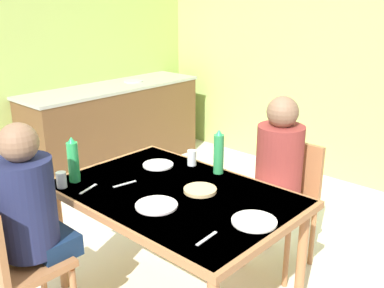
% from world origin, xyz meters
% --- Properties ---
extents(ground_plane, '(6.02, 6.02, 0.00)m').
position_xyz_m(ground_plane, '(0.00, 0.00, 0.00)').
color(ground_plane, silver).
extents(wall_back, '(4.51, 0.10, 2.79)m').
position_xyz_m(wall_back, '(0.00, 2.32, 1.40)').
color(wall_back, '#A6C662').
rests_on(wall_back, ground_plane).
extents(wall_left, '(0.10, 3.48, 2.79)m').
position_xyz_m(wall_left, '(-2.15, 0.58, 1.40)').
color(wall_left, '#AAC261').
rests_on(wall_left, ground_plane).
extents(kitchen_counter, '(0.61, 2.01, 0.91)m').
position_xyz_m(kitchen_counter, '(-1.82, 0.97, 0.45)').
color(kitchen_counter, brown).
rests_on(kitchen_counter, ground_plane).
extents(dining_table, '(1.39, 0.93, 0.74)m').
position_xyz_m(dining_table, '(0.27, -0.21, 0.67)').
color(dining_table, '#A56C41').
rests_on(dining_table, ground_plane).
extents(chair_near_diner, '(0.40, 0.40, 0.87)m').
position_xyz_m(chair_near_diner, '(-0.11, -1.03, 0.50)').
color(chair_near_diner, '#A56C41').
rests_on(chair_near_diner, ground_plane).
extents(chair_far_diner, '(0.40, 0.40, 0.87)m').
position_xyz_m(chair_far_diner, '(0.53, 0.61, 0.50)').
color(chair_far_diner, '#A56C41').
rests_on(chair_far_diner, ground_plane).
extents(person_near_diner, '(0.30, 0.37, 0.77)m').
position_xyz_m(person_near_diner, '(-0.11, -0.90, 0.78)').
color(person_near_diner, '#142A4D').
rests_on(person_near_diner, ground_plane).
extents(person_far_diner, '(0.30, 0.37, 0.77)m').
position_xyz_m(person_far_diner, '(0.53, 0.47, 0.78)').
color(person_far_diner, '#963C2D').
rests_on(person_far_diner, ground_plane).
extents(water_bottle_green_near, '(0.07, 0.07, 0.28)m').
position_xyz_m(water_bottle_green_near, '(-0.28, -0.51, 0.87)').
color(water_bottle_green_near, green).
rests_on(water_bottle_green_near, dining_table).
extents(water_bottle_green_far, '(0.06, 0.06, 0.29)m').
position_xyz_m(water_bottle_green_far, '(0.28, 0.17, 0.87)').
color(water_bottle_green_far, green).
rests_on(water_bottle_green_far, dining_table).
extents(dinner_plate_near_left, '(0.20, 0.20, 0.01)m').
position_xyz_m(dinner_plate_near_left, '(-0.09, -0.00, 0.74)').
color(dinner_plate_near_left, white).
rests_on(dinner_plate_near_left, dining_table).
extents(dinner_plate_near_right, '(0.23, 0.23, 0.01)m').
position_xyz_m(dinner_plate_near_right, '(0.82, -0.20, 0.74)').
color(dinner_plate_near_right, white).
rests_on(dinner_plate_near_right, dining_table).
extents(dinner_plate_far_center, '(0.23, 0.23, 0.01)m').
position_xyz_m(dinner_plate_far_center, '(0.33, -0.41, 0.74)').
color(dinner_plate_far_center, white).
rests_on(dinner_plate_far_center, dining_table).
extents(drinking_glass_by_near_diner, '(0.06, 0.06, 0.09)m').
position_xyz_m(drinking_glass_by_near_diner, '(-0.26, -0.62, 0.78)').
color(drinking_glass_by_near_diner, silver).
rests_on(drinking_glass_by_near_diner, dining_table).
extents(drinking_glass_by_far_diner, '(0.06, 0.06, 0.10)m').
position_xyz_m(drinking_glass_by_far_diner, '(0.06, 0.16, 0.79)').
color(drinking_glass_by_far_diner, silver).
rests_on(drinking_glass_by_far_diner, dining_table).
extents(bread_plate_sliced, '(0.19, 0.19, 0.02)m').
position_xyz_m(bread_plate_sliced, '(0.38, -0.12, 0.75)').
color(bread_plate_sliced, '#DBB77A').
rests_on(bread_plate_sliced, dining_table).
extents(cutlery_knife_near, '(0.04, 0.15, 0.00)m').
position_xyz_m(cutlery_knife_near, '(-0.02, -0.34, 0.74)').
color(cutlery_knife_near, silver).
rests_on(cutlery_knife_near, dining_table).
extents(cutlery_fork_near, '(0.03, 0.15, 0.00)m').
position_xyz_m(cutlery_fork_near, '(0.74, -0.48, 0.74)').
color(cutlery_fork_near, silver).
rests_on(cutlery_fork_near, dining_table).
extents(cutlery_knife_far, '(0.06, 0.15, 0.00)m').
position_xyz_m(cutlery_knife_far, '(-0.12, -0.53, 0.74)').
color(cutlery_knife_far, silver).
rests_on(cutlery_knife_far, dining_table).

